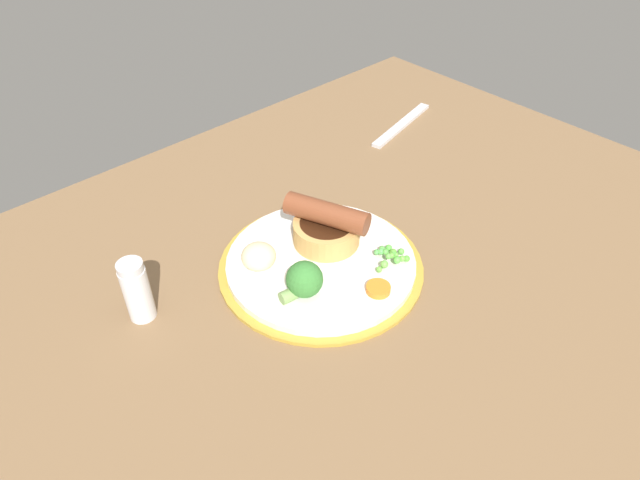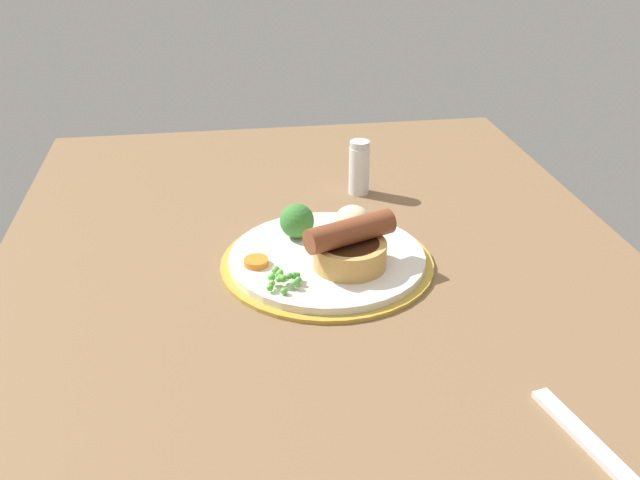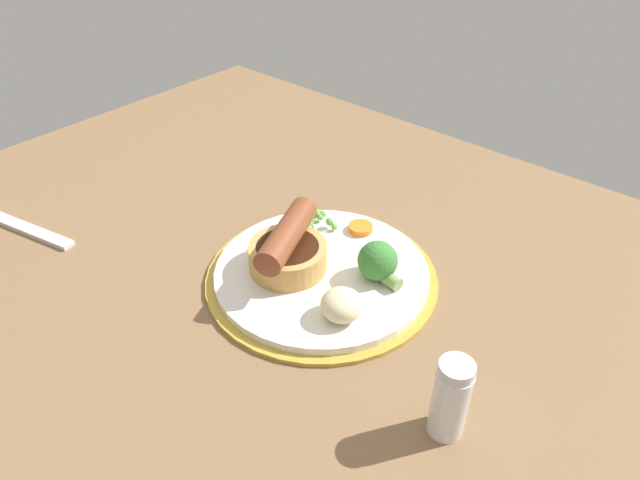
{
  "view_description": "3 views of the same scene",
  "coord_description": "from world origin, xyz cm",
  "px_view_note": "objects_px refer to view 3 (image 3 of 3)",
  "views": [
    {
      "loc": [
        -39.1,
        -38.35,
        52.15
      ],
      "look_at": [
        -2.7,
        1.17,
        7.15
      ],
      "focal_mm": 32.0,
      "sensor_mm": 36.0,
      "label": 1
    },
    {
      "loc": [
        71.37,
        -11.39,
        46.08
      ],
      "look_at": [
        -3.91,
        -0.04,
        5.97
      ],
      "focal_mm": 40.0,
      "sensor_mm": 36.0,
      "label": 2
    },
    {
      "loc": [
        -34.7,
        37.75,
        44.67
      ],
      "look_at": [
        -1.24,
        -1.08,
        6.59
      ],
      "focal_mm": 32.0,
      "sensor_mm": 36.0,
      "label": 3
    }
  ],
  "objects_px": {
    "salt_shaker": "(450,399)",
    "pea_pile": "(315,219)",
    "dinner_plate": "(322,275)",
    "fork": "(19,226)",
    "carrot_slice_0": "(361,228)",
    "broccoli_floret_near": "(378,262)",
    "sausage_pudding": "(288,250)",
    "potato_chunk_0": "(342,305)"
  },
  "relations": [
    {
      "from": "sausage_pudding",
      "to": "broccoli_floret_near",
      "type": "height_order",
      "value": "sausage_pudding"
    },
    {
      "from": "dinner_plate",
      "to": "sausage_pudding",
      "type": "distance_m",
      "value": 0.05
    },
    {
      "from": "sausage_pudding",
      "to": "broccoli_floret_near",
      "type": "bearing_deg",
      "value": 99.97
    },
    {
      "from": "fork",
      "to": "carrot_slice_0",
      "type": "bearing_deg",
      "value": -155.36
    },
    {
      "from": "potato_chunk_0",
      "to": "pea_pile",
      "type": "bearing_deg",
      "value": -39.62
    },
    {
      "from": "broccoli_floret_near",
      "to": "carrot_slice_0",
      "type": "relative_size",
      "value": 1.87
    },
    {
      "from": "broccoli_floret_near",
      "to": "salt_shaker",
      "type": "height_order",
      "value": "salt_shaker"
    },
    {
      "from": "broccoli_floret_near",
      "to": "salt_shaker",
      "type": "distance_m",
      "value": 0.19
    },
    {
      "from": "sausage_pudding",
      "to": "potato_chunk_0",
      "type": "height_order",
      "value": "sausage_pudding"
    },
    {
      "from": "potato_chunk_0",
      "to": "salt_shaker",
      "type": "relative_size",
      "value": 0.54
    },
    {
      "from": "potato_chunk_0",
      "to": "dinner_plate",
      "type": "bearing_deg",
      "value": -34.37
    },
    {
      "from": "pea_pile",
      "to": "potato_chunk_0",
      "type": "height_order",
      "value": "potato_chunk_0"
    },
    {
      "from": "pea_pile",
      "to": "carrot_slice_0",
      "type": "height_order",
      "value": "pea_pile"
    },
    {
      "from": "broccoli_floret_near",
      "to": "carrot_slice_0",
      "type": "distance_m",
      "value": 0.09
    },
    {
      "from": "dinner_plate",
      "to": "salt_shaker",
      "type": "distance_m",
      "value": 0.22
    },
    {
      "from": "pea_pile",
      "to": "fork",
      "type": "xyz_separation_m",
      "value": [
        0.29,
        0.23,
        -0.02
      ]
    },
    {
      "from": "dinner_plate",
      "to": "salt_shaker",
      "type": "xyz_separation_m",
      "value": [
        -0.21,
        0.08,
        0.03
      ]
    },
    {
      "from": "dinner_plate",
      "to": "fork",
      "type": "bearing_deg",
      "value": 26.14
    },
    {
      "from": "carrot_slice_0",
      "to": "pea_pile",
      "type": "bearing_deg",
      "value": 27.55
    },
    {
      "from": "dinner_plate",
      "to": "sausage_pudding",
      "type": "bearing_deg",
      "value": 36.95
    },
    {
      "from": "dinner_plate",
      "to": "potato_chunk_0",
      "type": "bearing_deg",
      "value": 145.63
    },
    {
      "from": "fork",
      "to": "salt_shaker",
      "type": "relative_size",
      "value": 2.24
    },
    {
      "from": "dinner_plate",
      "to": "sausage_pudding",
      "type": "xyz_separation_m",
      "value": [
        0.03,
        0.02,
        0.03
      ]
    },
    {
      "from": "sausage_pudding",
      "to": "pea_pile",
      "type": "bearing_deg",
      "value": 179.8
    },
    {
      "from": "carrot_slice_0",
      "to": "dinner_plate",
      "type": "bearing_deg",
      "value": 97.92
    },
    {
      "from": "carrot_slice_0",
      "to": "fork",
      "type": "distance_m",
      "value": 0.43
    },
    {
      "from": "potato_chunk_0",
      "to": "broccoli_floret_near",
      "type": "bearing_deg",
      "value": -82.88
    },
    {
      "from": "dinner_plate",
      "to": "potato_chunk_0",
      "type": "xyz_separation_m",
      "value": [
        -0.06,
        0.04,
        0.02
      ]
    },
    {
      "from": "broccoli_floret_near",
      "to": "carrot_slice_0",
      "type": "xyz_separation_m",
      "value": [
        0.07,
        -0.06,
        -0.02
      ]
    },
    {
      "from": "carrot_slice_0",
      "to": "salt_shaker",
      "type": "height_order",
      "value": "salt_shaker"
    },
    {
      "from": "broccoli_floret_near",
      "to": "salt_shaker",
      "type": "bearing_deg",
      "value": 152.54
    },
    {
      "from": "broccoli_floret_near",
      "to": "carrot_slice_0",
      "type": "bearing_deg",
      "value": -31.92
    },
    {
      "from": "sausage_pudding",
      "to": "salt_shaker",
      "type": "relative_size",
      "value": 1.4
    },
    {
      "from": "sausage_pudding",
      "to": "salt_shaker",
      "type": "distance_m",
      "value": 0.24
    },
    {
      "from": "fork",
      "to": "sausage_pudding",
      "type": "bearing_deg",
      "value": -167.55
    },
    {
      "from": "broccoli_floret_near",
      "to": "salt_shaker",
      "type": "relative_size",
      "value": 0.68
    },
    {
      "from": "sausage_pudding",
      "to": "potato_chunk_0",
      "type": "distance_m",
      "value": 0.1
    },
    {
      "from": "salt_shaker",
      "to": "pea_pile",
      "type": "bearing_deg",
      "value": -27.72
    },
    {
      "from": "dinner_plate",
      "to": "carrot_slice_0",
      "type": "bearing_deg",
      "value": -82.08
    },
    {
      "from": "sausage_pudding",
      "to": "dinner_plate",
      "type": "bearing_deg",
      "value": 105.17
    },
    {
      "from": "potato_chunk_0",
      "to": "sausage_pudding",
      "type": "bearing_deg",
      "value": -12.99
    },
    {
      "from": "pea_pile",
      "to": "fork",
      "type": "height_order",
      "value": "pea_pile"
    }
  ]
}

